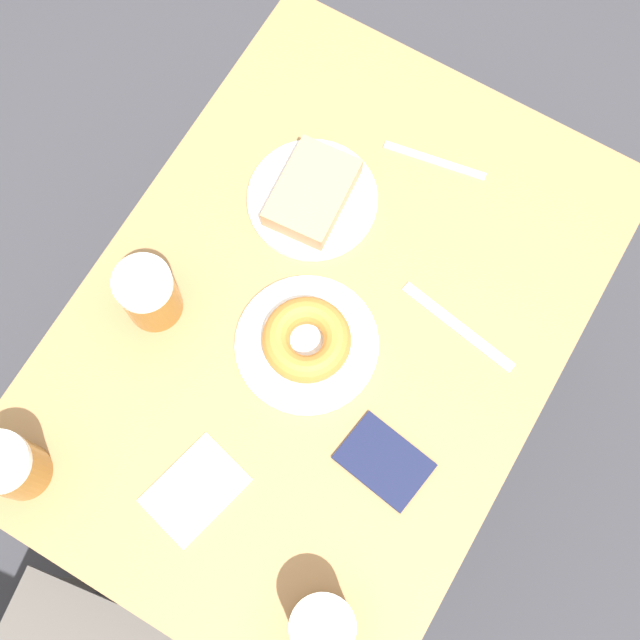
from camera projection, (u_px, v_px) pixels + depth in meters
ground_plane at (320, 413)px, 2.05m from camera, size 8.00×8.00×0.00m
table at (320, 336)px, 1.41m from camera, size 0.70×0.98×0.73m
plate_with_cake at (312, 195)px, 1.38m from camera, size 0.21×0.21×0.05m
plate_with_donut at (304, 340)px, 1.32m from camera, size 0.22×0.22×0.05m
beer_mug_left at (149, 294)px, 1.30m from camera, size 0.09×0.09×0.12m
beer_mug_center at (11, 466)px, 1.23m from camera, size 0.09×0.09×0.12m
beer_mug_right at (322, 626)px, 1.17m from camera, size 0.09×0.09×0.12m
napkin_folded at (195, 490)px, 1.27m from camera, size 0.13×0.16×0.00m
fork at (435, 161)px, 1.42m from camera, size 0.17×0.04×0.00m
knife at (458, 327)px, 1.34m from camera, size 0.20×0.05×0.00m
passport_near_edge at (384, 461)px, 1.28m from camera, size 0.14×0.11×0.01m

